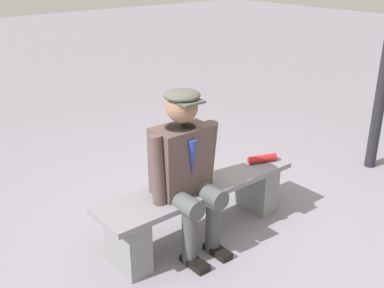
{
  "coord_description": "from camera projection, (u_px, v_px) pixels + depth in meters",
  "views": [
    {
      "loc": [
        2.07,
        2.43,
        2.12
      ],
      "look_at": [
        0.07,
        0.0,
        0.81
      ],
      "focal_mm": 43.07,
      "sensor_mm": 36.0,
      "label": 1
    }
  ],
  "objects": [
    {
      "name": "seated_man",
      "position": [
        186.0,
        166.0,
        3.35
      ],
      "size": [
        0.58,
        0.55,
        1.25
      ],
      "color": "#523F3C",
      "rests_on": "ground"
    },
    {
      "name": "bench",
      "position": [
        199.0,
        202.0,
        3.65
      ],
      "size": [
        1.71,
        0.43,
        0.46
      ],
      "color": "slate",
      "rests_on": "ground"
    },
    {
      "name": "rolled_magazine",
      "position": [
        262.0,
        159.0,
        3.93
      ],
      "size": [
        0.26,
        0.15,
        0.07
      ],
      "primitive_type": "cylinder",
      "rotation": [
        0.0,
        1.57,
        -0.36
      ],
      "color": "#B21E1E",
      "rests_on": "bench"
    },
    {
      "name": "ground_plane",
      "position": [
        199.0,
        234.0,
        3.76
      ],
      "size": [
        30.0,
        30.0,
        0.0
      ],
      "primitive_type": "plane",
      "color": "gray"
    }
  ]
}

